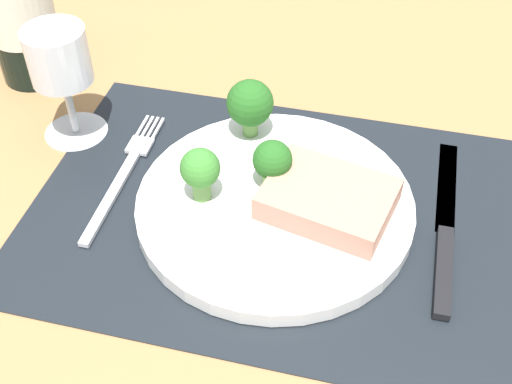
% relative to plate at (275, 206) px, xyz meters
% --- Properties ---
extents(ground_plane, '(1.40, 1.10, 0.03)m').
position_rel_plate_xyz_m(ground_plane, '(0.00, 0.00, -0.03)').
color(ground_plane, '#996D42').
extents(placemat, '(0.46, 0.33, 0.00)m').
position_rel_plate_xyz_m(placemat, '(0.00, 0.00, -0.01)').
color(placemat, black).
rests_on(placemat, ground_plane).
extents(plate, '(0.26, 0.26, 0.02)m').
position_rel_plate_xyz_m(plate, '(0.00, 0.00, 0.00)').
color(plate, white).
rests_on(plate, placemat).
extents(steak, '(0.13, 0.11, 0.03)m').
position_rel_plate_xyz_m(steak, '(0.05, 0.00, 0.02)').
color(steak, tan).
rests_on(steak, plate).
extents(broccoli_front_edge, '(0.05, 0.05, 0.06)m').
position_rel_plate_xyz_m(broccoli_front_edge, '(-0.05, 0.09, 0.05)').
color(broccoli_front_edge, '#5B8942').
rests_on(broccoli_front_edge, plate).
extents(broccoli_center, '(0.04, 0.04, 0.05)m').
position_rel_plate_xyz_m(broccoli_center, '(-0.01, 0.02, 0.04)').
color(broccoli_center, '#6B994C').
rests_on(broccoli_center, plate).
extents(broccoli_near_fork, '(0.04, 0.04, 0.05)m').
position_rel_plate_xyz_m(broccoli_near_fork, '(-0.07, -0.01, 0.04)').
color(broccoli_near_fork, '#5B8942').
rests_on(broccoli_near_fork, plate).
extents(fork, '(0.02, 0.19, 0.01)m').
position_rel_plate_xyz_m(fork, '(-0.16, 0.01, -0.01)').
color(fork, silver).
rests_on(fork, placemat).
extents(knife, '(0.02, 0.23, 0.01)m').
position_rel_plate_xyz_m(knife, '(0.16, 0.01, -0.00)').
color(knife, black).
rests_on(knife, placemat).
extents(wine_glass, '(0.07, 0.07, 0.13)m').
position_rel_plate_xyz_m(wine_glass, '(-0.24, 0.07, 0.08)').
color(wine_glass, silver).
rests_on(wine_glass, ground_plane).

